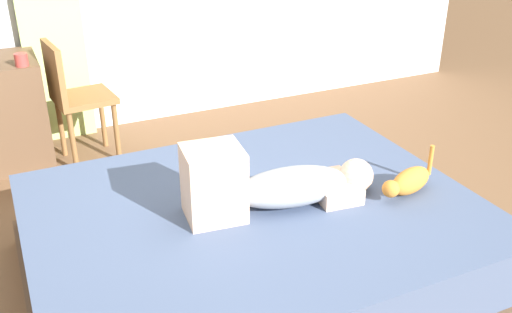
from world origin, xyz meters
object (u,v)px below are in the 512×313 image
Objects in this scene: bed at (255,243)px; person_lying at (272,184)px; cup at (21,60)px; cat at (408,181)px; chair_by_desk at (73,93)px.

person_lying is (0.08, -0.03, 0.33)m from bed.
cup is (-0.84, 1.73, 0.57)m from bed.
bed is 0.81m from cat.
chair_by_desk is (-0.55, 1.74, 0.30)m from bed.
cup reaches higher than cat.
person_lying is at bearing 164.71° from cat.
bed is 2.49× the size of chair_by_desk.
chair_by_desk is at bearing 107.64° from bed.
cup is at bearing 128.91° from cat.
cat is 2.34m from chair_by_desk.
bed is 2.27× the size of person_lying.
chair_by_desk is (0.28, 0.01, -0.27)m from cup.
cat is at bearing -56.71° from chair_by_desk.
cat is at bearing -15.29° from person_lying.
cat reaches higher than bed.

